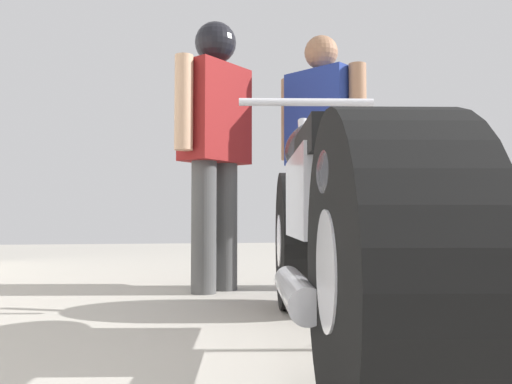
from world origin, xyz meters
name	(u,v)px	position (x,y,z in m)	size (l,w,h in m)	color
ground_plane	(311,303)	(0.00, 3.00, 0.00)	(14.41, 14.41, 0.00)	#A8A399
motorcycle_maroon_cruiser	(330,225)	(-0.20, 1.99, 0.44)	(0.72, 2.28, 1.06)	black
mechanic_in_blue	(322,144)	(0.24, 3.61, 0.96)	(0.51, 0.60, 1.70)	#2D3851
mechanic_with_helmet	(215,129)	(-0.48, 3.54, 1.03)	(0.57, 0.54, 1.73)	#4C4C4C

